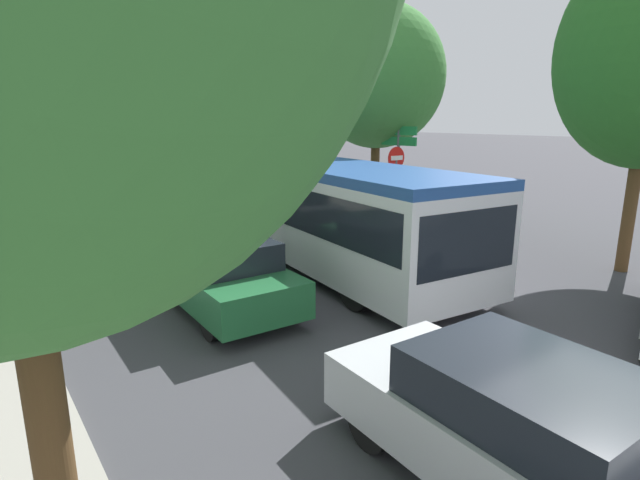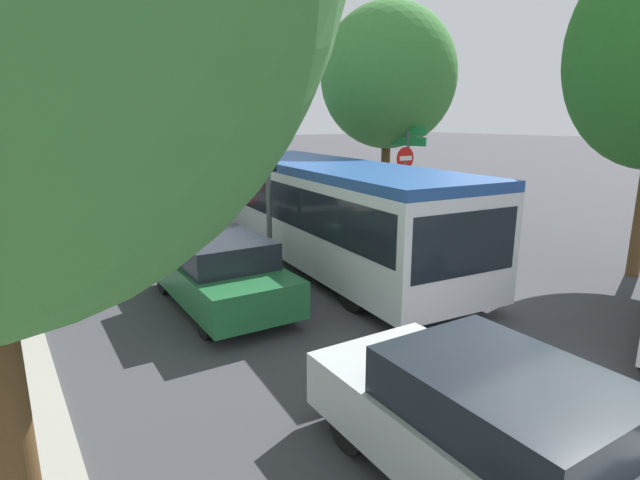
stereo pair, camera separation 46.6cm
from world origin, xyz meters
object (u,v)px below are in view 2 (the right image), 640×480
articulated_bus (271,188)px  direction_sign_post (408,154)px  traffic_light (269,172)px  queued_car_green (219,271)px  no_entry_sign (404,177)px  queued_car_graphite (144,219)px  tree_right_mid (389,80)px  queued_car_silver (495,434)px  queued_car_navy (77,182)px  city_bus_rear (42,151)px  queued_car_red (107,198)px

articulated_bus → direction_sign_post: direction_sign_post is taller
articulated_bus → traffic_light: size_ratio=5.22×
queued_car_green → no_entry_sign: size_ratio=1.49×
queued_car_graphite → tree_right_mid: tree_right_mid is taller
articulated_bus → queued_car_silver: articulated_bus is taller
queued_car_silver → queued_car_navy: queued_car_navy is taller
direction_sign_post → queued_car_green: bearing=13.8°
queued_car_navy → traffic_light: traffic_light is taller
articulated_bus → tree_right_mid: tree_right_mid is taller
queued_car_navy → queued_car_silver: bearing=-177.8°
no_entry_sign → city_bus_rear: bearing=-166.3°
city_bus_rear → queued_car_graphite: (0.12, -27.41, -0.59)m
queued_car_graphite → tree_right_mid: (8.31, -1.28, 4.20)m
queued_car_graphite → tree_right_mid: size_ratio=0.59×
city_bus_rear → queued_car_green: (0.02, -33.39, -0.64)m
queued_car_green → direction_sign_post: size_ratio=1.17×
queued_car_green → tree_right_mid: (8.41, 4.70, 4.25)m
no_entry_sign → direction_sign_post: direction_sign_post is taller
queued_car_green → tree_right_mid: 10.53m
traffic_light → no_entry_sign: (5.66, 1.52, -0.62)m
traffic_light → tree_right_mid: size_ratio=0.45×
city_bus_rear → queued_car_graphite: 27.42m
traffic_light → city_bus_rear: bearing=174.1°
city_bus_rear → queued_car_navy: (-0.02, -15.92, -0.65)m
queued_car_green → traffic_light: 2.80m
queued_car_green → no_entry_sign: bearing=-68.1°
no_entry_sign → articulated_bus: bearing=-124.2°
queued_car_red → queued_car_navy: bearing=2.8°
queued_car_red → direction_sign_post: size_ratio=1.19×
queued_car_red → queued_car_navy: queued_car_red is taller
articulated_bus → queued_car_graphite: (-3.83, 0.84, -0.73)m
articulated_bus → traffic_light: traffic_light is taller
tree_right_mid → queued_car_navy: bearing=123.5°
queued_car_silver → direction_sign_post: bearing=-37.5°
queued_car_green → no_entry_sign: (7.46, 2.74, 1.14)m
queued_car_green → tree_right_mid: bearing=-59.1°
tree_right_mid → city_bus_rear: bearing=106.4°
city_bus_rear → articulated_bus: bearing=-170.7°
city_bus_rear → queued_car_green: bearing=-178.6°
city_bus_rear → queued_car_silver: (0.19, -39.81, -0.65)m
no_entry_sign → tree_right_mid: 3.79m
city_bus_rear → tree_right_mid: bearing=-162.2°
queued_car_silver → traffic_light: size_ratio=1.23×
traffic_light → tree_right_mid: 7.87m
queued_car_silver → queued_car_graphite: queued_car_graphite is taller
queued_car_silver → traffic_light: 8.02m
queued_car_silver → queued_car_red: 17.57m
queued_car_graphite → queued_car_navy: (-0.14, 11.49, -0.05)m
articulated_bus → queued_car_silver: size_ratio=4.24×
queued_car_navy → articulated_bus: bearing=-160.4°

